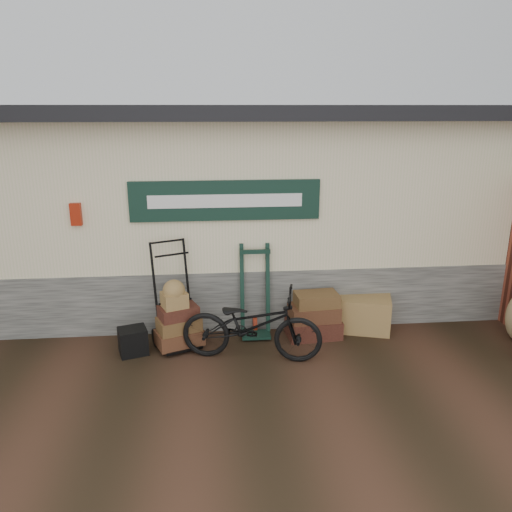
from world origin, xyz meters
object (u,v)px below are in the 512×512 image
Objects in this scene: suitcase_stack at (314,315)px; black_trunk at (133,341)px; porter_trolley at (174,294)px; green_barrow at (255,291)px; wicker_hamper at (363,313)px; bicycle at (252,321)px.

suitcase_stack reaches higher than black_trunk.
porter_trolley reaches higher than green_barrow.
black_trunk is at bearing -172.11° from wicker_hamper.
green_barrow is at bearing 180.00° from wicker_hamper.
porter_trolley reaches higher than wicker_hamper.
bicycle is (1.02, -0.53, -0.21)m from porter_trolley.
green_barrow is (1.13, 0.21, -0.08)m from porter_trolley.
black_trunk is (-3.27, -0.45, -0.08)m from wicker_hamper.
wicker_hamper is at bearing -54.50° from bicycle.
black_trunk is (-1.68, -0.45, -0.48)m from green_barrow.
wicker_hamper is at bearing 7.89° from black_trunk.
wicker_hamper is at bearing 11.46° from suitcase_stack.
green_barrow reaches higher than wicker_hamper.
bicycle is (-0.11, -0.74, -0.13)m from green_barrow.
suitcase_stack is at bearing 6.78° from black_trunk.
suitcase_stack is 0.41× the size of bicycle.
wicker_hamper is (0.77, 0.16, -0.08)m from suitcase_stack.
porter_trolley is 1.12× the size of green_barrow.
suitcase_stack is 0.79m from wicker_hamper.
suitcase_stack is at bearing -10.16° from green_barrow.
porter_trolley is at bearing 74.76° from bicycle.
black_trunk is (-2.51, -0.30, -0.15)m from suitcase_stack.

